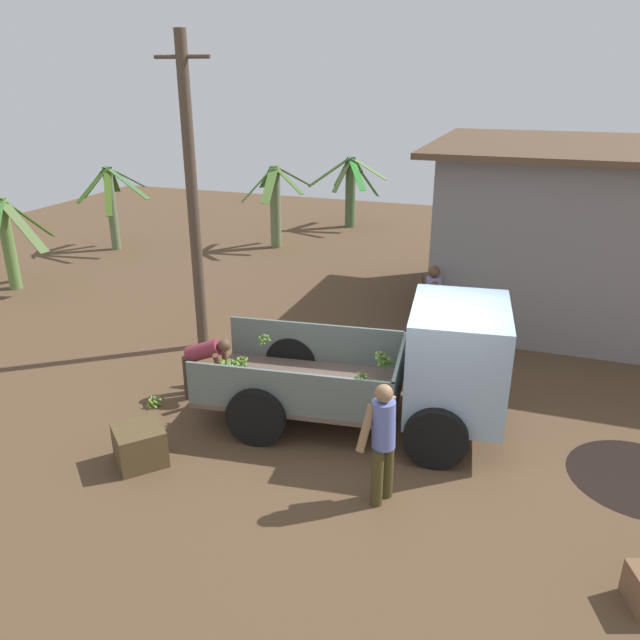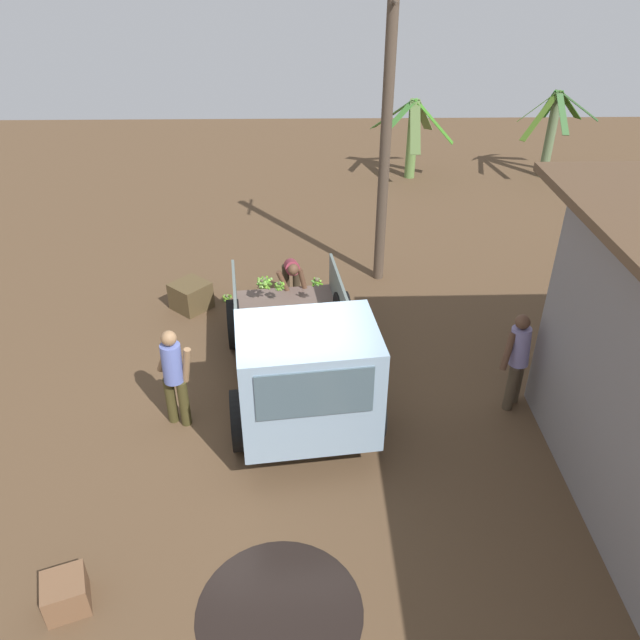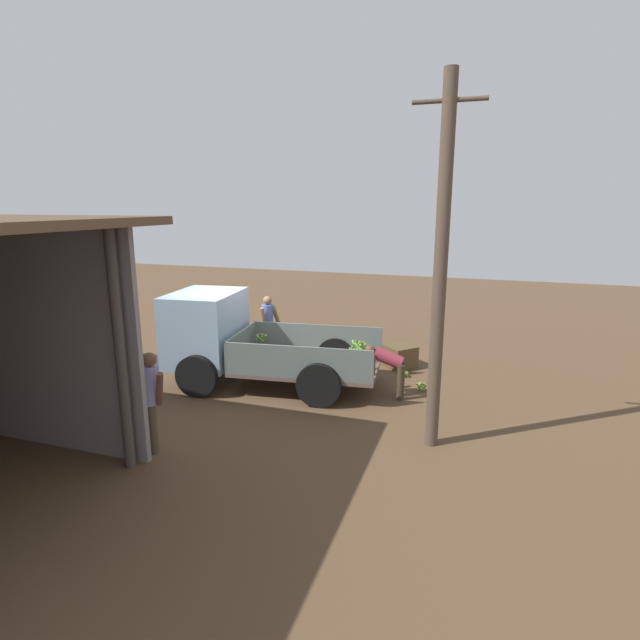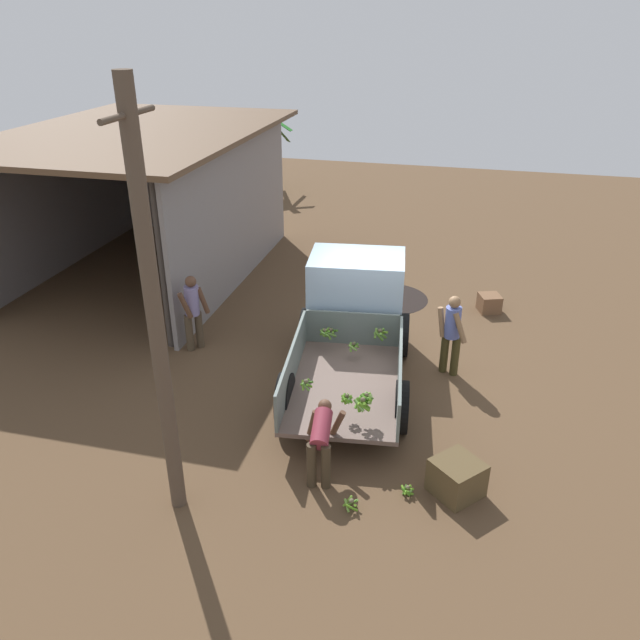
{
  "view_description": "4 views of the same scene",
  "coord_description": "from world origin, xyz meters",
  "px_view_note": "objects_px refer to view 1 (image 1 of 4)",
  "views": [
    {
      "loc": [
        1.41,
        -8.01,
        5.14
      ],
      "look_at": [
        -1.77,
        0.79,
        1.43
      ],
      "focal_mm": 35.0,
      "sensor_mm": 36.0,
      "label": 1
    },
    {
      "loc": [
        7.25,
        0.53,
        6.51
      ],
      "look_at": [
        -1.54,
        0.7,
        0.93
      ],
      "focal_mm": 35.0,
      "sensor_mm": 36.0,
      "label": 2
    },
    {
      "loc": [
        -5.46,
        9.95,
        3.95
      ],
      "look_at": [
        -1.84,
        -0.64,
        1.34
      ],
      "focal_mm": 28.0,
      "sensor_mm": 36.0,
      "label": 3
    },
    {
      "loc": [
        -10.92,
        -1.65,
        6.41
      ],
      "look_at": [
        -1.02,
        0.88,
        1.31
      ],
      "focal_mm": 35.0,
      "sensor_mm": 36.0,
      "label": 4
    }
  ],
  "objects_px": {
    "cargo_truck": "(423,366)",
    "utility_pole": "(193,199)",
    "wooden_crate_0": "(140,445)",
    "person_bystander_near_shed": "(433,301)",
    "banana_bunch_on_ground_1": "(155,429)",
    "banana_bunch_on_ground_0": "(154,401)",
    "person_foreground_visitor": "(383,438)",
    "person_worker_loading": "(203,360)"
  },
  "relations": [
    {
      "from": "cargo_truck",
      "to": "utility_pole",
      "type": "bearing_deg",
      "value": 154.31
    },
    {
      "from": "wooden_crate_0",
      "to": "person_bystander_near_shed",
      "type": "bearing_deg",
      "value": 60.89
    },
    {
      "from": "cargo_truck",
      "to": "banana_bunch_on_ground_1",
      "type": "height_order",
      "value": "cargo_truck"
    },
    {
      "from": "person_bystander_near_shed",
      "to": "banana_bunch_on_ground_1",
      "type": "distance_m",
      "value": 5.94
    },
    {
      "from": "utility_pole",
      "to": "banana_bunch_on_ground_0",
      "type": "xyz_separation_m",
      "value": [
        0.48,
        -2.44,
        -2.87
      ]
    },
    {
      "from": "person_foreground_visitor",
      "to": "wooden_crate_0",
      "type": "bearing_deg",
      "value": 26.64
    },
    {
      "from": "person_worker_loading",
      "to": "banana_bunch_on_ground_1",
      "type": "xyz_separation_m",
      "value": [
        -0.12,
        -1.34,
        -0.6
      ]
    },
    {
      "from": "utility_pole",
      "to": "person_foreground_visitor",
      "type": "height_order",
      "value": "utility_pole"
    },
    {
      "from": "person_worker_loading",
      "to": "banana_bunch_on_ground_1",
      "type": "distance_m",
      "value": 1.47
    },
    {
      "from": "person_worker_loading",
      "to": "banana_bunch_on_ground_1",
      "type": "height_order",
      "value": "person_worker_loading"
    },
    {
      "from": "person_worker_loading",
      "to": "wooden_crate_0",
      "type": "xyz_separation_m",
      "value": [
        0.11,
        -2.02,
        -0.41
      ]
    },
    {
      "from": "utility_pole",
      "to": "person_bystander_near_shed",
      "type": "relative_size",
      "value": 3.53
    },
    {
      "from": "banana_bunch_on_ground_1",
      "to": "person_foreground_visitor",
      "type": "bearing_deg",
      "value": -5.22
    },
    {
      "from": "banana_bunch_on_ground_0",
      "to": "person_bystander_near_shed",
      "type": "bearing_deg",
      "value": 47.19
    },
    {
      "from": "person_foreground_visitor",
      "to": "banana_bunch_on_ground_1",
      "type": "relative_size",
      "value": 7.93
    },
    {
      "from": "person_foreground_visitor",
      "to": "utility_pole",
      "type": "bearing_deg",
      "value": -16.54
    },
    {
      "from": "cargo_truck",
      "to": "person_foreground_visitor",
      "type": "relative_size",
      "value": 2.88
    },
    {
      "from": "person_foreground_visitor",
      "to": "person_bystander_near_shed",
      "type": "bearing_deg",
      "value": -65.73
    },
    {
      "from": "banana_bunch_on_ground_0",
      "to": "banana_bunch_on_ground_1",
      "type": "distance_m",
      "value": 0.9
    },
    {
      "from": "banana_bunch_on_ground_0",
      "to": "wooden_crate_0",
      "type": "relative_size",
      "value": 0.39
    },
    {
      "from": "person_foreground_visitor",
      "to": "wooden_crate_0",
      "type": "xyz_separation_m",
      "value": [
        -3.4,
        -0.35,
        -0.64
      ]
    },
    {
      "from": "utility_pole",
      "to": "person_worker_loading",
      "type": "xyz_separation_m",
      "value": [
        1.1,
        -1.85,
        -2.29
      ]
    },
    {
      "from": "wooden_crate_0",
      "to": "banana_bunch_on_ground_1",
      "type": "bearing_deg",
      "value": 108.51
    },
    {
      "from": "cargo_truck",
      "to": "banana_bunch_on_ground_0",
      "type": "xyz_separation_m",
      "value": [
        -4.25,
        -0.85,
        -0.96
      ]
    },
    {
      "from": "cargo_truck",
      "to": "banana_bunch_on_ground_1",
      "type": "distance_m",
      "value": 4.19
    },
    {
      "from": "person_foreground_visitor",
      "to": "wooden_crate_0",
      "type": "relative_size",
      "value": 2.56
    },
    {
      "from": "banana_bunch_on_ground_1",
      "to": "utility_pole",
      "type": "bearing_deg",
      "value": 107.17
    },
    {
      "from": "person_foreground_visitor",
      "to": "wooden_crate_0",
      "type": "height_order",
      "value": "person_foreground_visitor"
    },
    {
      "from": "person_worker_loading",
      "to": "person_bystander_near_shed",
      "type": "bearing_deg",
      "value": 41.65
    },
    {
      "from": "person_bystander_near_shed",
      "to": "wooden_crate_0",
      "type": "xyz_separation_m",
      "value": [
        -3.08,
        -5.54,
        -0.65
      ]
    },
    {
      "from": "person_foreground_visitor",
      "to": "banana_bunch_on_ground_0",
      "type": "height_order",
      "value": "person_foreground_visitor"
    },
    {
      "from": "person_worker_loading",
      "to": "person_foreground_visitor",
      "type": "bearing_deg",
      "value": -31.58
    },
    {
      "from": "wooden_crate_0",
      "to": "cargo_truck",
      "type": "bearing_deg",
      "value": 32.79
    },
    {
      "from": "person_worker_loading",
      "to": "cargo_truck",
      "type": "bearing_deg",
      "value": -2.2
    },
    {
      "from": "person_foreground_visitor",
      "to": "person_bystander_near_shed",
      "type": "xyz_separation_m",
      "value": [
        -0.32,
        5.19,
        0.0
      ]
    },
    {
      "from": "cargo_truck",
      "to": "utility_pole",
      "type": "xyz_separation_m",
      "value": [
        -4.73,
        1.6,
        1.91
      ]
    },
    {
      "from": "cargo_truck",
      "to": "utility_pole",
      "type": "relative_size",
      "value": 0.81
    },
    {
      "from": "utility_pole",
      "to": "person_foreground_visitor",
      "type": "bearing_deg",
      "value": -37.33
    },
    {
      "from": "cargo_truck",
      "to": "banana_bunch_on_ground_0",
      "type": "height_order",
      "value": "cargo_truck"
    },
    {
      "from": "person_worker_loading",
      "to": "banana_bunch_on_ground_0",
      "type": "height_order",
      "value": "person_worker_loading"
    },
    {
      "from": "person_worker_loading",
      "to": "banana_bunch_on_ground_1",
      "type": "relative_size",
      "value": 5.26
    },
    {
      "from": "utility_pole",
      "to": "person_bystander_near_shed",
      "type": "bearing_deg",
      "value": 21.29
    }
  ]
}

